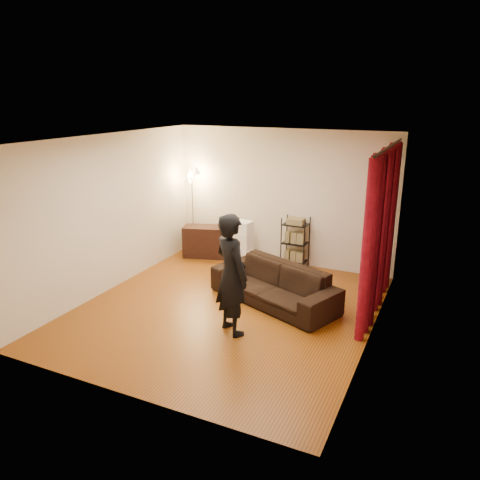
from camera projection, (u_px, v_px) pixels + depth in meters
The scene contains 14 objects.
floor at pixel (227, 309), 7.54m from camera, with size 5.00×5.00×0.00m, color brown.
ceiling at pixel (225, 139), 6.73m from camera, with size 5.00×5.00×0.00m, color white.
wall_back at pixel (282, 198), 9.30m from camera, with size 5.00×5.00×0.00m, color beige.
wall_front at pixel (120, 287), 4.97m from camera, with size 5.00×5.00×0.00m, color beige.
wall_left at pixel (109, 214), 8.05m from camera, with size 5.00×5.00×0.00m, color beige.
wall_right at pixel (376, 248), 6.23m from camera, with size 5.00×5.00×0.00m, color beige.
curtain_rod at pixel (390, 147), 6.87m from camera, with size 0.04×0.04×2.65m, color black.
curtain at pixel (380, 231), 7.27m from camera, with size 0.22×2.65×2.55m, color maroon, non-canonical shape.
sofa at pixel (274, 284), 7.69m from camera, with size 2.22×0.87×0.65m, color black.
person at pixel (231, 275), 6.58m from camera, with size 0.65×0.43×1.78m, color black.
media_cabinet at pixel (211, 242), 9.89m from camera, with size 1.13×0.43×0.66m, color black.
storage_boxes at pixel (243, 242), 9.55m from camera, with size 0.35×0.28×0.87m, color white, non-canonical shape.
wire_shelf at pixel (295, 243), 9.20m from camera, with size 0.47×0.33×1.04m, color black, non-canonical shape.
floor_lamp at pixel (193, 212), 9.91m from camera, with size 0.33×0.33×1.84m, color silver, non-canonical shape.
Camera 1 is at (3.10, -6.13, 3.31)m, focal length 35.00 mm.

